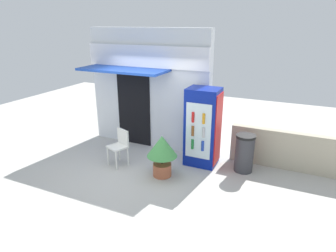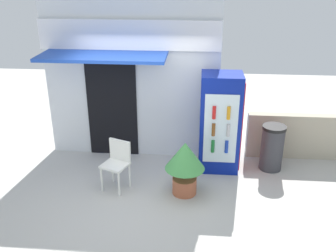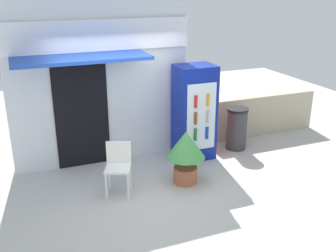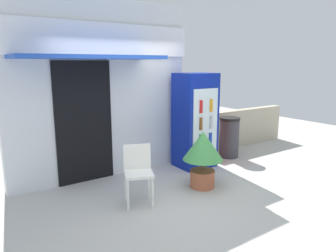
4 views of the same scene
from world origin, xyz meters
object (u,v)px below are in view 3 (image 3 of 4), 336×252
at_px(drink_cooler, 195,112).
at_px(trash_bin, 237,128).
at_px(plastic_chair, 118,164).
at_px(potted_plant_near_shop, 186,150).

relative_size(drink_cooler, trash_bin, 2.10).
bearing_deg(drink_cooler, plastic_chair, -154.61).
bearing_deg(trash_bin, plastic_chair, -162.37).
height_order(drink_cooler, potted_plant_near_shop, drink_cooler).
distance_m(plastic_chair, potted_plant_near_shop, 1.19).
relative_size(potted_plant_near_shop, trash_bin, 1.08).
bearing_deg(drink_cooler, trash_bin, 2.24).
height_order(plastic_chair, potted_plant_near_shop, potted_plant_near_shop).
bearing_deg(drink_cooler, potted_plant_near_shop, -122.77).
bearing_deg(plastic_chair, drink_cooler, 25.39).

